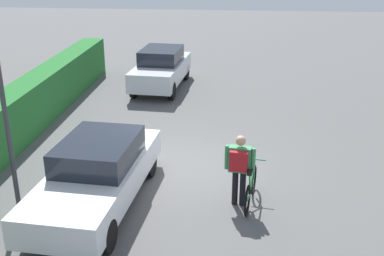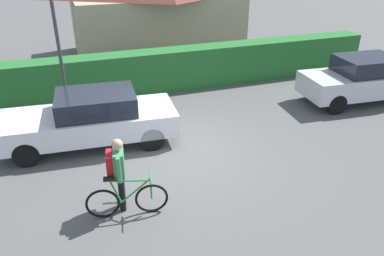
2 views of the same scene
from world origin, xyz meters
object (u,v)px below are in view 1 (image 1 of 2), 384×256
Objects in this scene: parked_car_near at (97,173)px; person_rider at (240,164)px; street_lamp at (0,80)px; bicycle at (251,188)px; parked_car_far at (161,68)px.

person_rider is at bearing -85.85° from parked_car_near.
parked_car_near is 1.03× the size of street_lamp.
parked_car_near is at bearing -71.73° from street_lamp.
person_rider is (0.22, -3.04, 0.24)m from parked_car_near.
parked_car_near is 2.89× the size of person_rider.
street_lamp is at bearing 99.15° from person_rider.
person_rider is 5.08m from street_lamp.
bicycle is 5.59m from street_lamp.
parked_car_far is 2.58× the size of person_rider.
person_rider is (-0.09, 0.27, 0.61)m from bicycle.
street_lamp is at bearing 99.72° from bicycle.
street_lamp is (-0.84, 4.90, 2.55)m from bicycle.
bicycle is at bearing -80.28° from street_lamp.
parked_car_near is 3.06m from person_rider.
person_rider is (-8.75, -3.05, 0.19)m from parked_car_far.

